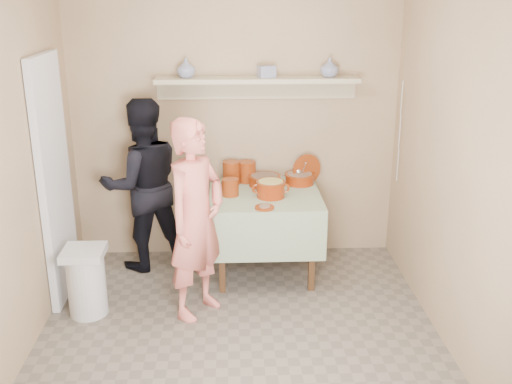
{
  "coord_description": "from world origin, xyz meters",
  "views": [
    {
      "loc": [
        -0.05,
        -3.69,
        2.47
      ],
      "look_at": [
        0.15,
        0.75,
        0.95
      ],
      "focal_mm": 42.0,
      "sensor_mm": 36.0,
      "label": 1
    }
  ],
  "objects": [
    {
      "name": "ground",
      "position": [
        0.0,
        0.0,
        0.0
      ],
      "size": [
        3.5,
        3.5,
        0.0
      ],
      "primitive_type": "plane",
      "color": "#6D6255",
      "rests_on": "ground"
    },
    {
      "name": "room_shell",
      "position": [
        0.0,
        0.0,
        1.61
      ],
      "size": [
        3.04,
        3.54,
        2.62
      ],
      "color": "tan",
      "rests_on": "ground"
    },
    {
      "name": "serving_table",
      "position": [
        0.25,
        1.28,
        0.64
      ],
      "size": [
        0.97,
        0.97,
        0.76
      ],
      "color": "#4C2D16",
      "rests_on": "ground"
    },
    {
      "name": "front_plate",
      "position": [
        0.22,
        0.88,
        0.77
      ],
      "size": [
        0.16,
        0.16,
        0.03
      ],
      "color": "maroon",
      "rests_on": "serving_table"
    },
    {
      "name": "ladle",
      "position": [
        0.57,
        1.54,
        0.87
      ],
      "size": [
        0.08,
        0.26,
        0.19
      ],
      "color": "silver",
      "rests_on": "cazuela_meat_b"
    },
    {
      "name": "plate_stack_b",
      "position": [
        0.11,
        1.6,
        0.86
      ],
      "size": [
        0.16,
        0.16,
        0.2
      ],
      "primitive_type": "cylinder",
      "color": "maroon",
      "rests_on": "serving_table"
    },
    {
      "name": "person_cook",
      "position": [
        -0.32,
        0.59,
        0.79
      ],
      "size": [
        0.65,
        0.69,
        1.58
      ],
      "primitive_type": "imported",
      "rotation": [
        0.0,
        0.0,
        0.93
      ],
      "color": "#DC6B5F",
      "rests_on": "ground"
    },
    {
      "name": "person_helper",
      "position": [
        -0.84,
        1.47,
        0.79
      ],
      "size": [
        0.92,
        0.83,
        1.57
      ],
      "primitive_type": "imported",
      "rotation": [
        0.0,
        0.0,
        -2.79
      ],
      "color": "black",
      "rests_on": "ground"
    },
    {
      "name": "tile_panel",
      "position": [
        -1.46,
        0.95,
        1.0
      ],
      "size": [
        0.06,
        0.7,
        2.0
      ],
      "primitive_type": "cube",
      "color": "silver",
      "rests_on": "ground"
    },
    {
      "name": "bowl_stack",
      "position": [
        -0.05,
        1.22,
        0.83
      ],
      "size": [
        0.15,
        0.15,
        0.15
      ],
      "primitive_type": "cylinder",
      "color": "maroon",
      "rests_on": "serving_table"
    },
    {
      "name": "electrical_cord",
      "position": [
        1.47,
        1.48,
        1.25
      ],
      "size": [
        0.01,
        0.05,
        0.9
      ],
      "color": "silver",
      "rests_on": "wall_shelf"
    },
    {
      "name": "vase_right",
      "position": [
        0.84,
        1.62,
        1.8
      ],
      "size": [
        0.21,
        0.21,
        0.17
      ],
      "primitive_type": "imported",
      "rotation": [
        0.0,
        0.0,
        0.41
      ],
      "color": "navy",
      "rests_on": "wall_shelf"
    },
    {
      "name": "trash_bin",
      "position": [
        -1.19,
        0.59,
        0.28
      ],
      "size": [
        0.32,
        0.32,
        0.56
      ],
      "color": "silver",
      "rests_on": "ground"
    },
    {
      "name": "vase_left",
      "position": [
        -0.42,
        1.63,
        1.8
      ],
      "size": [
        0.23,
        0.23,
        0.17
      ],
      "primitive_type": "imported",
      "rotation": [
        0.0,
        0.0,
        0.89
      ],
      "color": "navy",
      "rests_on": "wall_shelf"
    },
    {
      "name": "wall_shelf",
      "position": [
        0.2,
        1.65,
        1.67
      ],
      "size": [
        1.8,
        0.25,
        0.21
      ],
      "color": "#B8AC89",
      "rests_on": "room_shell"
    },
    {
      "name": "plate_stack_a",
      "position": [
        -0.04,
        1.55,
        0.87
      ],
      "size": [
        0.16,
        0.16,
        0.21
      ],
      "primitive_type": "cylinder",
      "color": "maroon",
      "rests_on": "serving_table"
    },
    {
      "name": "empty_bowl",
      "position": [
        -0.09,
        1.35,
        0.78
      ],
      "size": [
        0.16,
        0.16,
        0.05
      ],
      "primitive_type": "cylinder",
      "color": "maroon",
      "rests_on": "serving_table"
    },
    {
      "name": "propped_lid",
      "position": [
        0.65,
        1.57,
        0.88
      ],
      "size": [
        0.28,
        0.14,
        0.28
      ],
      "primitive_type": "cylinder",
      "rotation": [
        1.5,
        0.0,
        0.39
      ],
      "color": "maroon",
      "rests_on": "serving_table"
    },
    {
      "name": "cazuela_meat_b",
      "position": [
        0.58,
        1.52,
        0.82
      ],
      "size": [
        0.28,
        0.28,
        0.1
      ],
      "color": "maroon",
      "rests_on": "serving_table"
    },
    {
      "name": "cazuela_rice",
      "position": [
        0.3,
        1.17,
        0.85
      ],
      "size": [
        0.33,
        0.25,
        0.14
      ],
      "color": "maroon",
      "rests_on": "serving_table"
    },
    {
      "name": "cazuela_meat_a",
      "position": [
        0.26,
        1.48,
        0.82
      ],
      "size": [
        0.3,
        0.3,
        0.1
      ],
      "color": "maroon",
      "rests_on": "serving_table"
    },
    {
      "name": "ceramic_box",
      "position": [
        0.28,
        1.61,
        1.77
      ],
      "size": [
        0.17,
        0.14,
        0.1
      ],
      "primitive_type": "cube",
      "rotation": [
        0.0,
        0.0,
        0.3
      ],
      "color": "navy",
      "rests_on": "wall_shelf"
    }
  ]
}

